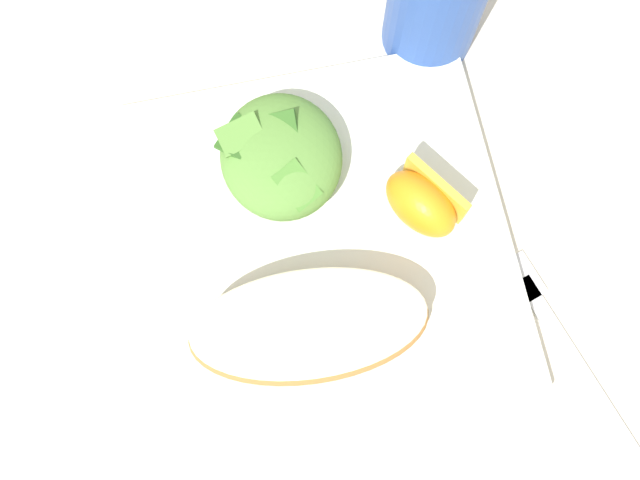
% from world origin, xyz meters
% --- Properties ---
extents(ground, '(3.00, 3.00, 0.00)m').
position_xyz_m(ground, '(0.00, 0.00, 0.00)').
color(ground, beige).
extents(white_plate, '(0.28, 0.28, 0.02)m').
position_xyz_m(white_plate, '(0.00, 0.00, 0.01)').
color(white_plate, white).
rests_on(white_plate, ground).
extents(cheesy_pizza_bread, '(0.09, 0.18, 0.04)m').
position_xyz_m(cheesy_pizza_bread, '(-0.06, 0.02, 0.03)').
color(cheesy_pizza_bread, '#A87038').
rests_on(cheesy_pizza_bread, white_plate).
extents(green_salad_pile, '(0.10, 0.09, 0.04)m').
position_xyz_m(green_salad_pile, '(0.07, 0.02, 0.04)').
color(green_salad_pile, '#5B8E3D').
rests_on(green_salad_pile, white_plate).
extents(orange_wedge_front, '(0.07, 0.06, 0.04)m').
position_xyz_m(orange_wedge_front, '(0.01, -0.08, 0.04)').
color(orange_wedge_front, orange).
rests_on(orange_wedge_front, white_plate).
extents(metal_fork, '(0.18, 0.07, 0.01)m').
position_xyz_m(metal_fork, '(-0.11, -0.16, 0.00)').
color(metal_fork, silver).
rests_on(metal_fork, ground).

